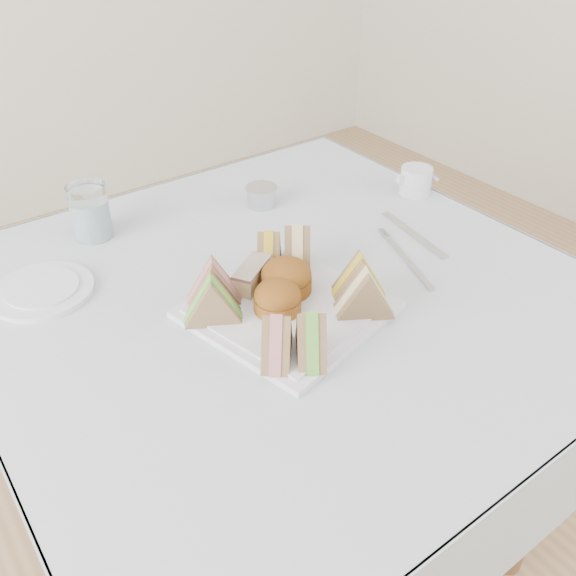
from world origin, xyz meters
TOP-DOWN VIEW (x-y plane):
  - floor at (0.00, 0.00)m, footprint 4.00×4.00m
  - table at (0.00, 0.00)m, footprint 0.90×0.90m
  - tablecloth at (0.00, 0.00)m, footprint 1.02×1.02m
  - serving_plate at (-0.03, -0.06)m, footprint 0.34×0.34m
  - sandwich_fl_a at (-0.12, -0.15)m, footprint 0.09×0.09m
  - sandwich_fl_b at (-0.08, -0.18)m, footprint 0.09×0.10m
  - sandwich_fr_a at (0.08, -0.11)m, footprint 0.10×0.08m
  - sandwich_fr_b at (0.06, -0.15)m, footprint 0.11×0.09m
  - sandwich_bl_a at (-0.15, -0.02)m, footprint 0.10×0.08m
  - sandwich_bl_b at (-0.12, 0.02)m, footprint 0.10×0.08m
  - sandwich_br_a at (0.05, 0.03)m, footprint 0.09×0.11m
  - sandwich_br_b at (0.01, 0.05)m, footprint 0.08×0.09m
  - scone_left at (-0.05, -0.06)m, footprint 0.10×0.10m
  - scone_right at (-0.01, -0.03)m, footprint 0.12×0.12m
  - pastry_slice at (-0.05, 0.02)m, footprint 0.10×0.08m
  - side_plate at (-0.35, 0.23)m, footprint 0.21×0.21m
  - water_glass at (-0.20, 0.37)m, footprint 0.09×0.09m
  - tea_strainer at (0.15, 0.28)m, footprint 0.08×0.08m
  - knife at (0.32, -0.01)m, footprint 0.05×0.20m
  - fork at (0.24, -0.08)m, footprint 0.07×0.18m
  - creamer_jug at (0.46, 0.12)m, footprint 0.08×0.08m

SIDE VIEW (x-z plane):
  - floor at x=0.00m, z-range 0.00..0.00m
  - table at x=0.00m, z-range 0.00..0.74m
  - tablecloth at x=0.00m, z-range 0.74..0.75m
  - knife at x=0.32m, z-range 0.75..0.75m
  - fork at x=0.24m, z-range 0.75..0.75m
  - side_plate at x=-0.35m, z-range 0.75..0.76m
  - serving_plate at x=-0.03m, z-range 0.75..0.76m
  - tea_strainer at x=0.15m, z-range 0.75..0.79m
  - creamer_jug at x=0.46m, z-range 0.75..0.81m
  - pastry_slice at x=-0.05m, z-range 0.76..0.80m
  - scone_left at x=-0.05m, z-range 0.76..0.81m
  - scone_right at x=-0.01m, z-range 0.76..0.82m
  - sandwich_br_b at x=0.01m, z-range 0.76..0.83m
  - sandwich_fl_a at x=-0.12m, z-range 0.76..0.84m
  - sandwich_fl_b at x=-0.08m, z-range 0.76..0.84m
  - sandwich_fr_a at x=0.08m, z-range 0.76..0.84m
  - sandwich_bl_b at x=-0.12m, z-range 0.76..0.84m
  - sandwich_bl_a at x=-0.15m, z-range 0.76..0.84m
  - water_glass at x=-0.20m, z-range 0.75..0.86m
  - sandwich_fr_b at x=0.06m, z-range 0.76..0.84m
  - sandwich_br_a at x=0.05m, z-range 0.76..0.84m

